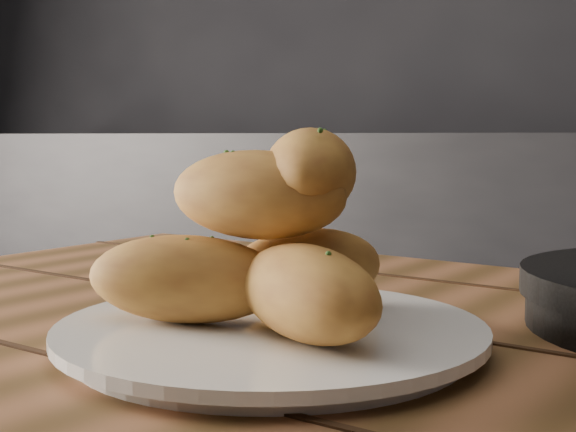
% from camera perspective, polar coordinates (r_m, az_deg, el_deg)
% --- Properties ---
extents(counter, '(2.80, 0.60, 0.90)m').
position_cam_1_polar(counter, '(1.81, 8.67, -8.59)').
color(counter, black).
rests_on(counter, ground).
extents(plate, '(0.29, 0.29, 0.02)m').
position_cam_1_polar(plate, '(0.55, -1.22, -8.48)').
color(plate, white).
rests_on(plate, table).
extents(bread_rolls, '(0.25, 0.21, 0.13)m').
position_cam_1_polar(bread_rolls, '(0.54, -1.18, -1.85)').
color(bread_rolls, '#C28A35').
rests_on(bread_rolls, plate).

